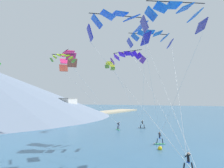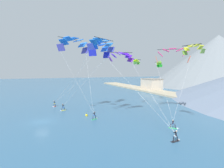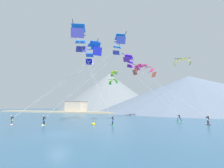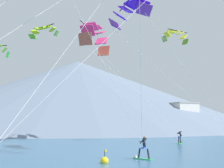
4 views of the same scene
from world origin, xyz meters
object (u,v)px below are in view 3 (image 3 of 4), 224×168
Objects in this scene: kitesurfer_far_right at (208,121)px; parafoil_kite_far_left at (92,51)px; kitesurfer_near_trail at (113,122)px; kitesurfer_near_lead at (180,119)px; parafoil_kite_distant_low_drift at (182,61)px; parafoil_kite_distant_high_outer at (114,73)px; kitesurfer_far_left at (12,122)px; race_marker_buoy at (93,124)px; parafoil_kite_near_lead at (145,69)px; parafoil_kite_distant_mid_solo at (113,81)px; parafoil_kite_mid_center at (119,43)px; parafoil_kite_near_trail at (80,36)px; parafoil_kite_far_right at (130,60)px; kitesurfer_mid_center at (43,122)px.

kitesurfer_far_right is 27.29m from parafoil_kite_far_left.
kitesurfer_near_lead is at bearing 45.82° from kitesurfer_near_trail.
parafoil_kite_distant_low_drift is (-3.28, 6.10, 13.62)m from kitesurfer_far_right.
parafoil_kite_distant_high_outer is at bearing 165.94° from kitesurfer_far_right.
kitesurfer_far_left reaches higher than race_marker_buoy.
parafoil_kite_far_left is at bearing 45.54° from kitesurfer_far_left.
kitesurfer_near_lead is 0.54× the size of parafoil_kite_distant_high_outer.
kitesurfer_far_right is at bearing -38.49° from kitesurfer_near_lead.
kitesurfer_near_trail is 0.12× the size of parafoil_kite_near_lead.
parafoil_kite_near_lead is 3.39× the size of parafoil_kite_distant_mid_solo.
kitesurfer_far_left is 34.43m from parafoil_kite_near_lead.
kitesurfer_far_right is 32.78m from parafoil_kite_distant_mid_solo.
kitesurfer_far_left is at bearing -134.46° from parafoil_kite_far_left.
kitesurfer_near_trail is 0.54× the size of parafoil_kite_distant_high_outer.
parafoil_kite_mid_center is at bearing 26.00° from kitesurfer_far_left.
parafoil_kite_near_trail reaches higher than kitesurfer_near_trail.
kitesurfer_far_right is at bearing -32.00° from parafoil_kite_distant_mid_solo.
kitesurfer_near_trail is 13.96m from parafoil_kite_far_right.
kitesurfer_far_left is 0.12× the size of parafoil_kite_far_right.
parafoil_kite_distant_low_drift reaches higher than kitesurfer_near_trail.
parafoil_kite_far_right is at bearing -141.31° from parafoil_kite_distant_low_drift.
kitesurfer_mid_center is 1.02× the size of kitesurfer_far_left.
parafoil_kite_far_right is at bearing 51.57° from race_marker_buoy.
kitesurfer_near_trail is 17.11m from parafoil_kite_near_trail.
parafoil_kite_near_lead is (13.05, 23.64, 13.61)m from kitesurfer_mid_center.
parafoil_kite_far_left reaches higher than kitesurfer_far_left.
parafoil_kite_far_right is 10.44m from parafoil_kite_distant_high_outer.
kitesurfer_mid_center is 0.12× the size of parafoil_kite_far_right.
parafoil_kite_distant_mid_solo is (-21.32, 12.54, 11.94)m from kitesurfer_near_lead.
kitesurfer_near_trail is 0.42× the size of parafoil_kite_distant_mid_solo.
parafoil_kite_distant_high_outer reaches higher than kitesurfer_far_left.
kitesurfer_near_lead is at bearing 33.93° from kitesurfer_far_left.
parafoil_kite_far_right is (-9.29, -6.04, 12.77)m from kitesurfer_near_lead.
parafoil_kite_near_trail reaches higher than parafoil_kite_distant_low_drift.
parafoil_kite_far_right is (8.19, 2.22, -2.64)m from parafoil_kite_far_left.
parafoil_kite_near_trail is (-7.69, -21.47, 2.26)m from parafoil_kite_near_lead.
parafoil_kite_near_trail is at bearing 22.07° from kitesurfer_mid_center.
parafoil_kite_near_lead is 14.04m from parafoil_kite_distant_mid_solo.
parafoil_kite_distant_high_outer is (11.22, 20.17, 12.17)m from kitesurfer_far_left.
parafoil_kite_near_lead is at bearing 87.14° from parafoil_kite_far_right.
kitesurfer_far_right reaches higher than race_marker_buoy.
kitesurfer_mid_center is at bearing -157.93° from parafoil_kite_near_trail.
parafoil_kite_far_right is (-13.88, -2.39, 12.72)m from kitesurfer_far_right.
kitesurfer_far_left is (-27.60, -18.57, 0.04)m from kitesurfer_near_lead.
parafoil_kite_distant_high_outer is 3.16× the size of race_marker_buoy.
parafoil_kite_near_lead is 0.88× the size of parafoil_kite_far_left.
parafoil_kite_distant_low_drift is at bearing 48.20° from kitesurfer_near_trail.
parafoil_kite_near_trail is 1.06× the size of parafoil_kite_mid_center.
parafoil_kite_far_left reaches higher than parafoil_kite_distant_high_outer.
kitesurfer_near_lead is 0.11× the size of parafoil_kite_near_trail.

